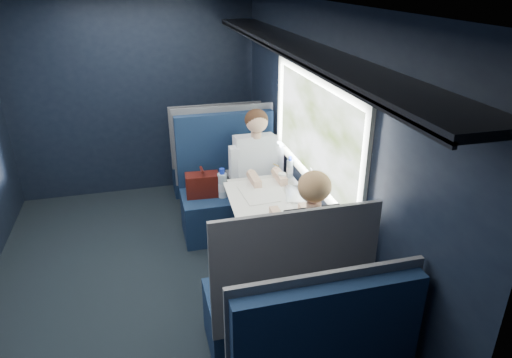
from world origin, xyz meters
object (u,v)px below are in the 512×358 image
object	(u,v)px
woman	(309,245)
cup	(282,178)
laptop	(306,187)
table	(271,208)
seat_bay_near	(229,192)
seat_row_front	(214,160)
man	(258,170)
bottle_small	(290,168)
seat_bay_far	(281,301)

from	to	relation	value
woman	cup	size ratio (longest dim) A/B	14.86
laptop	cup	distance (m)	0.31
table	seat_bay_near	bearing A→B (deg)	102.54
cup	seat_row_front	bearing A→B (deg)	104.25
man	laptop	world-z (taller)	man
laptop	bottle_small	distance (m)	0.38
man	laptop	distance (m)	0.72
seat_row_front	laptop	size ratio (longest dim) A/B	3.09
seat_bay_near	seat_bay_far	bearing A→B (deg)	-89.63
seat_bay_near	woman	distance (m)	1.63
laptop	cup	size ratio (longest dim) A/B	4.22
woman	laptop	xyz separation A→B (m)	(0.25, 0.74, 0.08)
seat_bay_far	man	distance (m)	1.62
seat_bay_near	man	world-z (taller)	man
seat_bay_far	woman	bearing A→B (deg)	33.82
seat_bay_far	seat_bay_near	bearing A→B (deg)	90.37
woman	bottle_small	bearing A→B (deg)	78.34
seat_bay_far	cup	xyz separation A→B (m)	(0.38, 1.19, 0.37)
woman	laptop	size ratio (longest dim) A/B	3.52
seat_row_front	table	bearing A→B (deg)	-84.20
cup	man	bearing A→B (deg)	108.23
seat_bay_far	laptop	bearing A→B (deg)	61.08
seat_row_front	seat_bay_far	bearing A→B (deg)	-90.00
seat_bay_far	woman	world-z (taller)	woman
man	cup	world-z (taller)	man
laptop	cup	bearing A→B (deg)	113.67
table	laptop	xyz separation A→B (m)	(0.32, 0.03, 0.14)
table	bottle_small	size ratio (longest dim) A/B	4.85
seat_bay_far	laptop	xyz separation A→B (m)	(0.50, 0.91, 0.39)
laptop	bottle_small	size ratio (longest dim) A/B	1.82
bottle_small	seat_bay_far	bearing A→B (deg)	-110.53
seat_bay_far	woman	size ratio (longest dim) A/B	0.95
seat_row_front	man	bearing A→B (deg)	-77.17
man	woman	distance (m)	1.41
man	cup	bearing A→B (deg)	-71.77
seat_row_front	cup	bearing A→B (deg)	-75.75
bottle_small	woman	bearing A→B (deg)	-101.66
man	laptop	size ratio (longest dim) A/B	3.52
man	cup	distance (m)	0.41
seat_bay_far	cup	distance (m)	1.30
man	laptop	xyz separation A→B (m)	(0.25, -0.67, 0.09)
man	bottle_small	xyz separation A→B (m)	(0.23, -0.29, 0.11)
laptop	bottle_small	xyz separation A→B (m)	(-0.02, 0.38, 0.02)
seat_bay_near	bottle_small	world-z (taller)	seat_bay_near
seat_bay_near	seat_row_front	bearing A→B (deg)	89.29
table	man	size ratio (longest dim) A/B	0.76
man	woman	xyz separation A→B (m)	(0.00, -1.41, 0.01)
seat_bay_far	cup	world-z (taller)	seat_bay_far
bottle_small	cup	xyz separation A→B (m)	(-0.10, -0.09, -0.05)
seat_row_front	bottle_small	size ratio (longest dim) A/B	5.63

